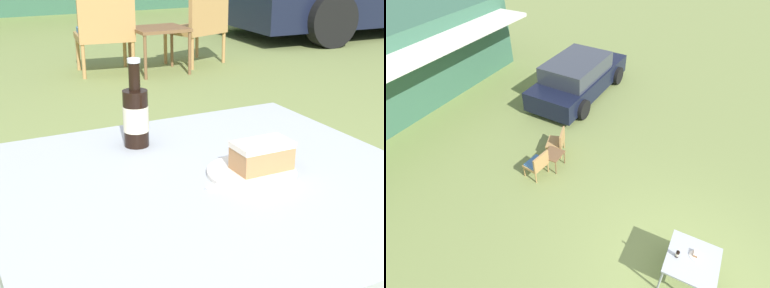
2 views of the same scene
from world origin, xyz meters
TOP-DOWN VIEW (x-y plane):
  - ground_plane at (0.00, 0.00)m, footprint 60.00×60.00m
  - parked_car at (5.20, 4.97)m, footprint 4.42×2.13m
  - wicker_chair_cushioned at (1.02, 3.99)m, footprint 0.58×0.52m
  - wicker_chair_plain at (2.03, 3.97)m, footprint 0.64×0.59m
  - garden_side_table at (1.50, 3.80)m, footprint 0.50×0.46m
  - patio_table at (0.00, 0.00)m, footprint 0.93×0.89m
  - cake_on_plate at (0.11, -0.01)m, footprint 0.20×0.20m
  - cola_bottle_near at (-0.07, 0.27)m, footprint 0.06×0.06m
  - fork at (0.05, -0.02)m, footprint 0.18×0.05m

SIDE VIEW (x-z plane):
  - ground_plane at x=0.00m, z-range 0.00..0.00m
  - garden_side_table at x=1.50m, z-range 0.17..0.60m
  - wicker_chair_cushioned at x=1.02m, z-range 0.04..0.79m
  - wicker_chair_plain at x=2.03m, z-range 0.04..0.80m
  - patio_table at x=0.00m, z-range 0.29..0.99m
  - parked_car at x=5.20m, z-range -0.02..1.35m
  - fork at x=0.05m, z-range 0.70..0.70m
  - cake_on_plate at x=0.11m, z-range 0.69..0.76m
  - cola_bottle_near at x=-0.07m, z-range 0.67..0.89m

